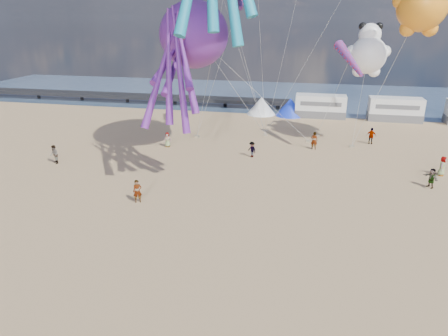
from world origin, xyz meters
TOP-DOWN VIEW (x-y plane):
  - ground at (0.00, 0.00)m, footprint 120.00×120.00m
  - water at (0.00, 55.00)m, footprint 120.00×120.00m
  - pier at (-28.00, 44.00)m, footprint 60.00×3.00m
  - motorhome_0 at (6.00, 40.00)m, footprint 6.60×2.50m
  - motorhome_1 at (15.50, 40.00)m, footprint 6.60×2.50m
  - tent_white at (-2.00, 40.00)m, footprint 4.00×4.00m
  - tent_blue at (2.00, 40.00)m, footprint 4.00×4.00m
  - standing_person at (-7.24, 9.78)m, footprint 0.75×0.66m
  - beachgoer_0 at (15.98, 20.18)m, footprint 0.65×0.74m
  - beachgoer_1 at (-18.10, 15.87)m, footprint 1.01×0.99m
  - beachgoer_2 at (-0.59, 21.53)m, footprint 0.95×0.93m
  - beachgoer_3 at (11.22, 28.44)m, footprint 1.29×0.97m
  - beachgoer_4 at (14.39, 17.20)m, footprint 0.81×1.00m
  - beachgoer_5 at (5.27, 25.32)m, footprint 1.78×0.84m
  - beachgoer_6 at (-9.68, 22.96)m, footprint 0.65×0.53m
  - sandbag_a at (-7.64, 26.98)m, footprint 0.50×0.35m
  - sandbag_b at (4.73, 27.71)m, footprint 0.50×0.35m
  - sandbag_c at (9.18, 26.78)m, footprint 0.50×0.35m
  - sandbag_d at (5.66, 30.20)m, footprint 0.50×0.35m
  - sandbag_e at (-0.15, 29.26)m, footprint 0.50×0.35m
  - kite_octopus_purple at (-6.02, 21.52)m, footprint 6.67×11.67m
  - kite_panda at (10.02, 29.61)m, footprint 5.60×5.44m
  - kite_teddy_orange at (13.38, 24.94)m, footprint 6.38×6.19m
  - windsock_mid at (7.84, 24.71)m, footprint 3.03×5.32m
  - windsock_right at (-5.99, 19.27)m, footprint 1.69×5.64m

SIDE VIEW (x-z plane):
  - ground at x=0.00m, z-range 0.00..0.00m
  - water at x=0.00m, z-range 0.02..0.02m
  - sandbag_a at x=-7.64m, z-range 0.00..0.22m
  - sandbag_b at x=4.73m, z-range 0.00..0.22m
  - sandbag_c at x=9.18m, z-range 0.00..0.22m
  - sandbag_d at x=5.66m, z-range 0.00..0.22m
  - sandbag_e at x=-0.15m, z-range 0.00..0.22m
  - beachgoer_2 at x=-0.59m, z-range 0.00..1.55m
  - beachgoer_6 at x=-9.68m, z-range 0.00..1.56m
  - beachgoer_4 at x=14.39m, z-range 0.00..1.60m
  - beachgoer_0 at x=15.98m, z-range 0.00..1.71m
  - standing_person at x=-7.24m, z-range 0.00..1.72m
  - beachgoer_1 at x=-18.10m, z-range 0.00..1.76m
  - beachgoer_3 at x=11.22m, z-range 0.00..1.78m
  - beachgoer_5 at x=5.27m, z-range 0.00..1.84m
  - pier at x=-28.00m, z-range 0.75..1.25m
  - tent_white at x=-2.00m, z-range 0.00..2.40m
  - tent_blue at x=2.00m, z-range 0.00..2.40m
  - motorhome_0 at x=6.00m, z-range 0.00..3.00m
  - motorhome_1 at x=15.50m, z-range 0.00..3.00m
  - kite_panda at x=10.02m, z-range 5.89..12.24m
  - windsock_mid at x=7.84m, z-range 6.40..11.76m
  - kite_octopus_purple at x=-6.02m, z-range 4.97..17.53m
  - windsock_right at x=-5.99m, z-range 9.64..15.21m
  - kite_teddy_orange at x=13.38m, z-range 9.96..17.20m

